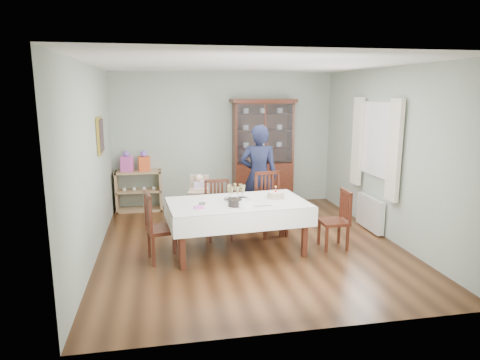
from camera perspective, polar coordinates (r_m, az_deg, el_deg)
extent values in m
plane|color=#593319|center=(6.71, 1.23, -8.53)|extent=(5.00, 5.00, 0.00)
plane|color=#9EAA99|center=(8.81, -2.08, 5.38)|extent=(4.50, 0.00, 4.50)
plane|color=#9EAA99|center=(6.31, -19.16, 2.19)|extent=(0.00, 5.00, 5.00)
plane|color=#9EAA99|center=(7.18, 19.18, 3.28)|extent=(0.00, 5.00, 5.00)
plane|color=white|center=(6.31, 1.34, 15.14)|extent=(5.00, 5.00, 0.00)
cube|color=#4E2013|center=(6.19, -0.35, -3.28)|extent=(1.98, 1.21, 0.06)
cube|color=silver|center=(6.19, -0.35, -2.97)|extent=(2.09, 1.32, 0.01)
cube|color=#4E2013|center=(8.87, 3.00, -0.48)|extent=(1.20, 0.45, 0.90)
cube|color=white|center=(8.52, 3.37, 6.17)|extent=(1.12, 0.01, 1.16)
cube|color=#4E2013|center=(8.67, 3.12, 10.50)|extent=(1.30, 0.48, 0.07)
cube|color=tan|center=(8.76, -13.21, -3.83)|extent=(0.90, 0.38, 0.04)
cube|color=tan|center=(8.67, -13.32, -1.41)|extent=(0.90, 0.38, 0.03)
cube|color=tan|center=(8.59, -13.44, 1.06)|extent=(0.90, 0.38, 0.04)
cube|color=tan|center=(8.70, -16.09, -1.51)|extent=(0.04, 0.38, 0.80)
cube|color=tan|center=(8.66, -10.55, -1.31)|extent=(0.04, 0.38, 0.80)
cube|color=gold|center=(7.05, -18.15, 5.67)|extent=(0.04, 0.48, 0.58)
cube|color=white|center=(7.40, 17.94, 5.16)|extent=(0.04, 1.02, 1.22)
cube|color=silver|center=(6.84, 19.90, 3.69)|extent=(0.07, 0.30, 1.55)
cube|color=silver|center=(7.93, 15.39, 4.99)|extent=(0.07, 0.30, 1.55)
cube|color=white|center=(7.60, 16.95, -4.23)|extent=(0.10, 0.80, 0.55)
cube|color=#4E2013|center=(6.83, -2.83, -4.40)|extent=(0.44, 0.44, 0.05)
cube|color=#4E2013|center=(6.95, -3.13, -1.94)|extent=(0.40, 0.05, 0.49)
cube|color=#4E2013|center=(7.01, 4.25, -3.63)|extent=(0.52, 0.52, 0.05)
cube|color=#4E2013|center=(7.13, 3.64, -1.02)|extent=(0.44, 0.10, 0.54)
cube|color=#4E2013|center=(6.05, -10.15, -6.48)|extent=(0.52, 0.52, 0.05)
cube|color=#4E2013|center=(5.94, -12.16, -4.17)|extent=(0.12, 0.42, 0.52)
cube|color=#4E2013|center=(6.59, 12.37, -5.48)|extent=(0.40, 0.40, 0.05)
cube|color=#4E2013|center=(6.59, 13.91, -3.34)|extent=(0.04, 0.38, 0.47)
imported|color=black|center=(7.39, 2.51, 0.51)|extent=(0.72, 0.55, 1.78)
cube|color=tan|center=(7.30, -5.45, -1.91)|extent=(0.36, 0.33, 0.22)
cube|color=tan|center=(7.26, -5.48, -0.50)|extent=(0.32, 0.11, 0.26)
cube|color=tan|center=(7.28, -5.46, -1.35)|extent=(0.35, 0.20, 0.03)
cube|color=silver|center=(7.27, -5.47, -0.78)|extent=(0.19, 0.16, 0.17)
sphere|color=beige|center=(7.24, -5.49, 0.21)|extent=(0.14, 0.14, 0.14)
cylinder|color=silver|center=(6.28, -0.51, -2.64)|extent=(0.37, 0.37, 0.01)
torus|color=silver|center=(6.28, -0.51, -2.55)|extent=(0.37, 0.37, 0.01)
cylinder|color=white|center=(6.38, 4.76, -2.43)|extent=(0.28, 0.28, 0.02)
cylinder|color=brown|center=(6.37, 4.77, -1.99)|extent=(0.24, 0.24, 0.09)
cylinder|color=silver|center=(6.36, 4.78, -1.59)|extent=(0.24, 0.24, 0.01)
cylinder|color=#F24C4C|center=(6.35, 4.78, -1.22)|extent=(0.01, 0.01, 0.07)
sphere|color=yellow|center=(6.34, 4.79, -0.88)|extent=(0.02, 0.02, 0.02)
cylinder|color=black|center=(5.95, -0.65, -3.05)|extent=(0.25, 0.25, 0.09)
cylinder|color=white|center=(5.94, 0.60, -3.10)|extent=(0.27, 0.27, 0.09)
cube|color=#E253BC|center=(5.89, -5.52, -3.64)|extent=(0.13, 0.13, 0.02)
cube|color=silver|center=(5.95, 3.13, -3.48)|extent=(0.27, 0.04, 0.01)
cube|color=#E253BC|center=(8.56, -14.86, 2.08)|extent=(0.25, 0.20, 0.29)
sphere|color=#E533B2|center=(8.53, -14.93, 3.39)|extent=(0.12, 0.12, 0.12)
cube|color=#DC5022|center=(8.54, -12.66, 2.13)|extent=(0.24, 0.18, 0.28)
sphere|color=#E533B2|center=(8.51, -12.71, 3.43)|extent=(0.13, 0.13, 0.13)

